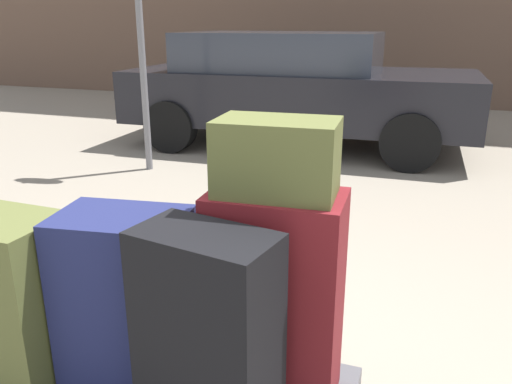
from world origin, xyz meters
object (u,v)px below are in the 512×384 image
at_px(suitcase_olive_rear_right, 10,304).
at_px(duffel_bag_olive_topmost_pile, 277,157).
at_px(suitcase_black_stacked_top, 208,345).
at_px(parked_car, 295,86).
at_px(no_parking_sign, 140,23).
at_px(suitcase_maroon_front_right, 275,299).
at_px(suitcase_navy_rear_left, 128,305).

xyz_separation_m(suitcase_olive_rear_right, duffel_bag_olive_topmost_pile, (0.85, 0.24, 0.52)).
bearing_deg(duffel_bag_olive_topmost_pile, suitcase_black_stacked_top, -116.03).
xyz_separation_m(parked_car, no_parking_sign, (-1.18, -1.68, 0.78)).
bearing_deg(parked_car, suitcase_black_stacked_top, -77.16).
relative_size(suitcase_maroon_front_right, parked_car, 0.16).
height_order(suitcase_maroon_front_right, duffel_bag_olive_topmost_pile, duffel_bag_olive_topmost_pile).
bearing_deg(parked_car, no_parking_sign, -125.20).
bearing_deg(duffel_bag_olive_topmost_pile, suitcase_maroon_front_right, 85.82).
bearing_deg(suitcase_olive_rear_right, suitcase_black_stacked_top, -1.12).
height_order(suitcase_navy_rear_left, duffel_bag_olive_topmost_pile, duffel_bag_olive_topmost_pile).
height_order(suitcase_black_stacked_top, duffel_bag_olive_topmost_pile, duffel_bag_olive_topmost_pile).
xyz_separation_m(suitcase_navy_rear_left, duffel_bag_olive_topmost_pile, (0.47, 0.13, 0.51)).
distance_m(suitcase_maroon_front_right, suitcase_olive_rear_right, 0.89).
bearing_deg(suitcase_navy_rear_left, duffel_bag_olive_topmost_pile, 7.17).
bearing_deg(suitcase_olive_rear_right, no_parking_sign, 115.96).
bearing_deg(suitcase_navy_rear_left, no_parking_sign, 111.58).
bearing_deg(parked_car, suitcase_maroon_front_right, -75.29).
bearing_deg(suitcase_navy_rear_left, suitcase_black_stacked_top, -30.68).
distance_m(suitcase_black_stacked_top, duffel_bag_olive_topmost_pile, 0.57).
height_order(suitcase_maroon_front_right, suitcase_black_stacked_top, suitcase_maroon_front_right).
xyz_separation_m(suitcase_maroon_front_right, parked_car, (-1.32, 5.04, 0.06)).
distance_m(suitcase_olive_rear_right, parked_car, 5.31).
bearing_deg(suitcase_olive_rear_right, duffel_bag_olive_topmost_pile, 17.37).
relative_size(suitcase_navy_rear_left, suitcase_black_stacked_top, 0.93).
xyz_separation_m(suitcase_black_stacked_top, duffel_bag_olive_topmost_pile, (0.11, 0.28, 0.49)).
xyz_separation_m(suitcase_navy_rear_left, parked_car, (-0.86, 5.17, 0.10)).
height_order(suitcase_maroon_front_right, suitcase_olive_rear_right, suitcase_maroon_front_right).
bearing_deg(suitcase_olive_rear_right, suitcase_navy_rear_left, 17.62).
height_order(suitcase_maroon_front_right, suitcase_navy_rear_left, suitcase_maroon_front_right).
bearing_deg(no_parking_sign, suitcase_olive_rear_right, -65.38).
height_order(suitcase_navy_rear_left, no_parking_sign, no_parking_sign).
bearing_deg(suitcase_black_stacked_top, suitcase_maroon_front_right, 78.40).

